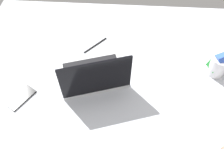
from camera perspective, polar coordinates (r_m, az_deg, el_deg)
name	(u,v)px	position (r cm, az deg, el deg)	size (l,w,h in cm)	color
bed_mattress	(132,101)	(124.27, 4.80, -6.50)	(180.00, 140.00, 18.00)	#B7BCC6
laptop	(94,75)	(117.02, -4.47, -0.14)	(38.44, 31.96, 23.00)	#B7BABC
snack_cup	(218,65)	(130.36, 24.52, 2.15)	(10.15, 9.00, 14.69)	silver
cell_phone	(21,98)	(122.22, -21.30, -5.27)	(6.80, 14.00, 0.80)	black
charger_cable	(95,45)	(136.31, -4.07, 7.14)	(17.00, 0.60, 0.60)	black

